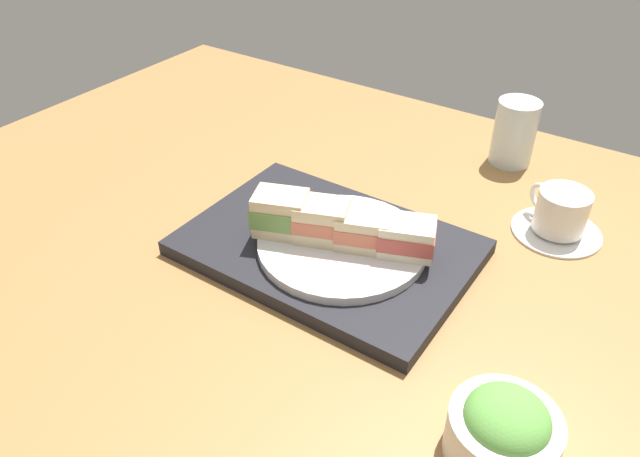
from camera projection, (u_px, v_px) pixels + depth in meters
ground_plane at (320, 237)px, 90.97cm from camera, size 140.00×100.00×3.00cm
serving_tray at (328, 247)px, 84.78cm from camera, size 38.87×26.78×2.16cm
sandwich_plate at (342, 244)px, 82.51cm from camera, size 23.06×23.06×1.27cm
sandwich_nearmost at (281, 213)px, 82.22cm from camera, size 8.89×7.70×5.98cm
sandwich_inner_near at (322, 221)px, 81.12cm from camera, size 8.62×7.50×5.56cm
sandwich_inner_far at (364, 230)px, 80.11cm from camera, size 8.62×7.52×4.82cm
sandwich_farmost at (407, 237)px, 78.93cm from camera, size 8.72×7.63×4.66cm
salad_bowl at (504, 431)px, 57.65cm from camera, size 10.81×10.81×7.62cm
coffee_cup at (560, 215)px, 87.71cm from camera, size 12.88×12.88×6.96cm
drinking_glass at (514, 133)px, 103.24cm from camera, size 7.17×7.17×11.27cm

